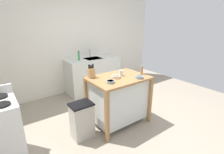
{
  "coord_description": "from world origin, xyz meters",
  "views": [
    {
      "loc": [
        -1.89,
        -2.14,
        1.9
      ],
      "look_at": [
        -0.09,
        0.31,
        0.87
      ],
      "focal_mm": 27.26,
      "sensor_mm": 36.0,
      "label": 1
    }
  ],
  "objects": [
    {
      "name": "bowl_stoneware_deep",
      "position": [
        0.17,
        -0.15,
        0.94
      ],
      "size": [
        0.14,
        0.14,
        0.05
      ],
      "color": "gray",
      "rests_on": "kitchen_island"
    },
    {
      "name": "trash_bin",
      "position": [
        -0.85,
        0.11,
        0.32
      ],
      "size": [
        0.36,
        0.28,
        0.63
      ],
      "color": "#B7B2A8",
      "rests_on": "ground"
    },
    {
      "name": "sink_counter",
      "position": [
        0.34,
        1.77,
        0.46
      ],
      "size": [
        1.44,
        0.6,
        0.92
      ],
      "color": "silver",
      "rests_on": "ground"
    },
    {
      "name": "wall_back",
      "position": [
        0.0,
        2.12,
        1.3
      ],
      "size": [
        5.12,
        0.1,
        2.6
      ],
      "primitive_type": "cube",
      "color": "silver",
      "rests_on": "ground"
    },
    {
      "name": "pepper_grinder",
      "position": [
        0.36,
        -0.02,
        1.01
      ],
      "size": [
        0.04,
        0.04,
        0.18
      ],
      "color": "#9E7042",
      "rests_on": "kitchen_island"
    },
    {
      "name": "knife_block",
      "position": [
        -0.49,
        0.38,
        1.01
      ],
      "size": [
        0.11,
        0.09,
        0.25
      ],
      "color": "tan",
      "rests_on": "kitchen_island"
    },
    {
      "name": "bowl_ceramic_wide",
      "position": [
        -0.37,
        -0.03,
        0.94
      ],
      "size": [
        0.13,
        0.13,
        0.04
      ],
      "color": "gray",
      "rests_on": "kitchen_island"
    },
    {
      "name": "kitchen_island",
      "position": [
        -0.09,
        0.11,
        0.51
      ],
      "size": [
        1.05,
        0.74,
        0.92
      ],
      "color": "#9E7042",
      "rests_on": "ground"
    },
    {
      "name": "bowl_ceramic_small",
      "position": [
        -0.15,
        0.11,
        0.94
      ],
      "size": [
        0.16,
        0.16,
        0.05
      ],
      "color": "beige",
      "rests_on": "kitchen_island"
    },
    {
      "name": "drinking_cup",
      "position": [
        0.01,
        0.15,
        0.97
      ],
      "size": [
        0.07,
        0.07,
        0.1
      ],
      "color": "silver",
      "rests_on": "kitchen_island"
    },
    {
      "name": "bottle_dish_soap",
      "position": [
        -0.06,
        1.76,
        1.03
      ],
      "size": [
        0.05,
        0.05,
        0.24
      ],
      "color": "green",
      "rests_on": "sink_counter"
    },
    {
      "name": "sink_faucet",
      "position": [
        0.34,
        1.91,
        1.03
      ],
      "size": [
        0.02,
        0.02,
        0.22
      ],
      "color": "#B7BCC1",
      "rests_on": "sink_counter"
    },
    {
      "name": "ground_plane",
      "position": [
        0.0,
        0.0,
        0.0
      ],
      "size": [
        6.12,
        6.12,
        0.0
      ],
      "primitive_type": "plane",
      "color": "gray",
      "rests_on": "ground"
    }
  ]
}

